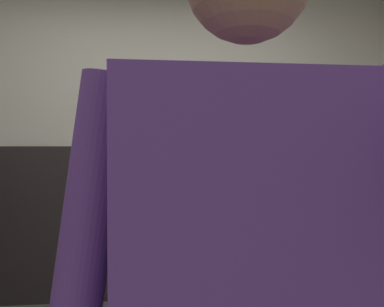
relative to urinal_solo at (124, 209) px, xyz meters
The scene contains 5 objects.
wall_back 0.67m from the urinal_solo, 38.75° to the left, with size 4.52×0.12×2.70m, color beige.
wainscot_band_back 0.34m from the urinal_solo, 27.84° to the left, with size 3.92×0.03×1.27m, color black.
urinal_solo is the anchor object (origin of this frame).
person 2.56m from the urinal_solo, 82.60° to the right, with size 0.70×0.60×1.69m.
soap_dispenser 0.69m from the urinal_solo, 50.40° to the left, with size 0.10×0.07×0.18m, color silver.
Camera 1 is at (-0.14, -1.65, 1.28)m, focal length 38.09 mm.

